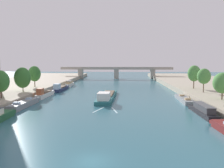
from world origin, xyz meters
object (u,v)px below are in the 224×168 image
tree_left_by_lamp (1,81)px  tree_right_by_lamp (223,83)px  moored_boat_left_gap_after (24,104)px  moored_boat_right_lone (184,99)px  moored_boat_left_upstream (70,84)px  tree_left_end_of_row (34,74)px  tree_left_nearest (23,78)px  moored_boat_left_far (60,88)px  tree_right_far (194,73)px  barge_midriver (107,96)px  moored_boat_left_second (45,94)px  moored_boat_right_second (203,110)px  bridge_far (116,71)px  tree_right_end_of_row (204,76)px

tree_left_by_lamp → tree_right_by_lamp: (53.65, 0.46, -0.23)m
moored_boat_left_gap_after → moored_boat_right_lone: bearing=12.2°
moored_boat_left_upstream → tree_left_end_of_row: size_ratio=1.51×
moored_boat_left_upstream → moored_boat_right_lone: (40.02, -36.24, -0.45)m
tree_left_end_of_row → tree_left_nearest: bearing=-85.5°
moored_boat_left_far → tree_left_nearest: 18.32m
tree_right_far → barge_midriver: bearing=-158.6°
tree_right_far → tree_left_by_lamp: bearing=-158.0°
moored_boat_left_second → tree_left_nearest: (-6.14, -1.26, 5.07)m
moored_boat_left_gap_after → tree_right_far: bearing=25.3°
tree_left_by_lamp → tree_right_by_lamp: bearing=0.5°
moored_boat_right_lone → tree_left_nearest: tree_left_nearest is taller
moored_boat_right_second → bridge_far: size_ratio=0.19×
moored_boat_left_far → tree_left_end_of_row: (-7.75, -4.55, 5.65)m
moored_boat_left_far → moored_boat_right_second: 53.44m
tree_left_nearest → tree_right_end_of_row: (53.58, 0.34, 0.56)m
moored_boat_right_lone → tree_right_far: bearing=63.6°
moored_boat_right_second → tree_right_by_lamp: size_ratio=1.99×
tree_right_far → tree_right_end_of_row: bearing=-90.3°
barge_midriver → moored_boat_right_lone: bearing=-6.9°
tree_left_by_lamp → bridge_far: tree_left_by_lamp is taller
moored_boat_left_upstream → tree_right_by_lamp: size_ratio=1.72×
moored_boat_left_gap_after → moored_boat_right_second: bearing=-9.3°
moored_boat_left_far → moored_boat_left_gap_after: bearing=-91.5°
moored_boat_left_upstream → tree_right_by_lamp: tree_right_by_lamp is taller
tree_right_far → bridge_far: size_ratio=0.11×
tree_right_far → moored_boat_right_second: bearing=-103.9°
moored_boat_left_gap_after → tree_left_nearest: 15.38m
barge_midriver → moored_boat_left_second: moored_boat_left_second is taller
moored_boat_left_gap_after → moored_boat_right_second: 40.88m
moored_boat_right_second → tree_left_nearest: size_ratio=1.77×
moored_boat_left_second → moored_boat_right_second: (40.28, -20.96, -0.01)m
tree_right_end_of_row → bridge_far: tree_right_end_of_row is taller
moored_boat_left_upstream → tree_right_far: bearing=-25.7°
tree_right_far → tree_right_by_lamp: bearing=-89.9°
moored_boat_right_second → tree_right_by_lamp: tree_right_by_lamp is taller
tree_right_end_of_row → tree_right_far: 9.09m
moored_boat_left_far → moored_boat_left_upstream: size_ratio=1.33×
tree_left_by_lamp → bridge_far: size_ratio=0.10×
moored_boat_left_far → bridge_far: (19.61, 56.03, 3.80)m
tree_left_nearest → tree_right_by_lamp: tree_left_nearest is taller
moored_boat_left_second → bridge_far: bridge_far is taller
moored_boat_right_lone → bridge_far: size_ratio=0.20×
barge_midriver → tree_left_end_of_row: (-26.29, 13.30, 5.67)m
tree_right_end_of_row → moored_boat_left_upstream: bearing=145.9°
moored_boat_left_second → moored_boat_right_second: 45.41m
moored_boat_left_upstream → tree_left_end_of_row: (-7.72, -20.33, 5.50)m
moored_boat_left_second → bridge_far: (20.31, 70.97, 3.71)m
moored_boat_right_lone → barge_midriver: bearing=173.1°
moored_boat_left_upstream → tree_left_by_lamp: tree_left_by_lamp is taller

